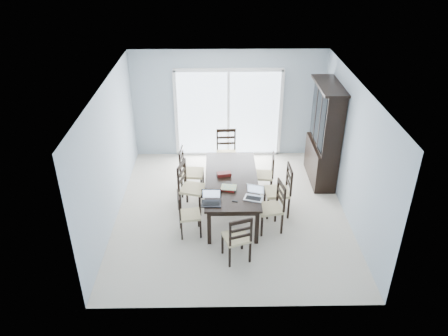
{
  "coord_description": "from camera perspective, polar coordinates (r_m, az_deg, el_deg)",
  "views": [
    {
      "loc": [
        -0.26,
        -7.18,
        5.02
      ],
      "look_at": [
        -0.14,
        0.0,
        0.99
      ],
      "focal_mm": 35.0,
      "sensor_mm": 36.0,
      "label": 1
    }
  ],
  "objects": [
    {
      "name": "chair_left_mid",
      "position": [
        8.54,
        -4.77,
        -1.8
      ],
      "size": [
        0.56,
        0.55,
        1.18
      ],
      "rotation": [
        0.0,
        0.0,
        -1.84
      ],
      "color": "black",
      "rests_on": "floor"
    },
    {
      "name": "china_hutch",
      "position": [
        9.59,
        12.97,
        4.2
      ],
      "size": [
        0.5,
        1.38,
        2.2
      ],
      "color": "black",
      "rests_on": "floor"
    },
    {
      "name": "floor",
      "position": [
        8.77,
        0.94,
        -5.63
      ],
      "size": [
        5.0,
        5.0,
        0.0
      ],
      "primitive_type": "plane",
      "color": "beige",
      "rests_on": "ground"
    },
    {
      "name": "cell_phone",
      "position": [
        7.7,
        1.43,
        -4.33
      ],
      "size": [
        0.11,
        0.07,
        0.01
      ],
      "primitive_type": "cube",
      "rotation": [
        0.0,
        0.0,
        -0.3
      ],
      "color": "black",
      "rests_on": "dining_table"
    },
    {
      "name": "railing",
      "position": [
        12.51,
        0.33,
        8.38
      ],
      "size": [
        4.5,
        0.06,
        1.1
      ],
      "primitive_type": "cube",
      "color": "#99999E",
      "rests_on": "balcony"
    },
    {
      "name": "chair_end_far",
      "position": [
        9.84,
        0.31,
        2.76
      ],
      "size": [
        0.46,
        0.48,
        1.18
      ],
      "rotation": [
        0.0,
        0.0,
        3.19
      ],
      "color": "black",
      "rests_on": "floor"
    },
    {
      "name": "ceiling",
      "position": [
        7.58,
        1.1,
        10.69
      ],
      "size": [
        5.0,
        5.0,
        0.0
      ],
      "primitive_type": "plane",
      "rotation": [
        3.14,
        0.0,
        0.0
      ],
      "color": "white",
      "rests_on": "back_wall"
    },
    {
      "name": "back_wall",
      "position": [
        10.38,
        0.58,
        8.3
      ],
      "size": [
        4.5,
        0.02,
        2.6
      ],
      "primitive_type": "cube",
      "color": "#9EAFBD",
      "rests_on": "floor"
    },
    {
      "name": "game_box",
      "position": [
        8.45,
        0.01,
        -0.81
      ],
      "size": [
        0.29,
        0.18,
        0.07
      ],
      "primitive_type": "cube",
      "rotation": [
        0.0,
        0.0,
        0.2
      ],
      "color": "#521410",
      "rests_on": "dining_table"
    },
    {
      "name": "chair_right_mid",
      "position": [
        8.46,
        7.69,
        -2.25
      ],
      "size": [
        0.48,
        0.47,
        1.19
      ],
      "rotation": [
        0.0,
        0.0,
        1.61
      ],
      "color": "black",
      "rests_on": "floor"
    },
    {
      "name": "balcony",
      "position": [
        11.83,
        0.42,
        3.93
      ],
      "size": [
        4.5,
        2.0,
        0.1
      ],
      "primitive_type": "cube",
      "color": "gray",
      "rests_on": "ground"
    },
    {
      "name": "hot_tub",
      "position": [
        11.58,
        -3.12,
        5.92
      ],
      "size": [
        1.84,
        1.69,
        0.86
      ],
      "rotation": [
        0.0,
        0.0,
        0.13
      ],
      "color": "brown",
      "rests_on": "balcony"
    },
    {
      "name": "laptop_silver",
      "position": [
        7.76,
        3.89,
        -3.67
      ],
      "size": [
        0.38,
        0.32,
        0.23
      ],
      "rotation": [
        0.0,
        0.0,
        -0.3
      ],
      "color": "#B3B3B5",
      "rests_on": "dining_table"
    },
    {
      "name": "wall_left",
      "position": [
        8.33,
        -14.65,
        1.76
      ],
      "size": [
        0.02,
        5.0,
        2.6
      ],
      "primitive_type": "cube",
      "color": "#9EAFBD",
      "rests_on": "floor"
    },
    {
      "name": "dining_table",
      "position": [
        8.4,
        0.98,
        -1.86
      ],
      "size": [
        1.0,
        2.2,
        0.75
      ],
      "color": "black",
      "rests_on": "floor"
    },
    {
      "name": "book_stack",
      "position": [
        8.03,
        0.58,
        -2.62
      ],
      "size": [
        0.31,
        0.26,
        0.05
      ],
      "rotation": [
        0.0,
        0.0,
        -0.28
      ],
      "color": "maroon",
      "rests_on": "dining_table"
    },
    {
      "name": "chair_end_near",
      "position": [
        7.24,
        1.88,
        -8.66
      ],
      "size": [
        0.51,
        0.52,
        1.07
      ],
      "rotation": [
        0.0,
        0.0,
        0.32
      ],
      "color": "black",
      "rests_on": "floor"
    },
    {
      "name": "wall_right",
      "position": [
        8.47,
        16.42,
        1.97
      ],
      "size": [
        0.02,
        5.0,
        2.6
      ],
      "primitive_type": "cube",
      "color": "#9EAFBD",
      "rests_on": "floor"
    },
    {
      "name": "chair_right_near",
      "position": [
        8.03,
        6.66,
        -4.39
      ],
      "size": [
        0.51,
        0.49,
        1.12
      ],
      "rotation": [
        0.0,
        0.0,
        1.76
      ],
      "color": "black",
      "rests_on": "floor"
    },
    {
      "name": "chair_right_far",
      "position": [
        9.09,
        5.73,
        -0.26
      ],
      "size": [
        0.44,
        0.43,
        1.05
      ],
      "rotation": [
        0.0,
        0.0,
        1.48
      ],
      "color": "black",
      "rests_on": "floor"
    },
    {
      "name": "chair_left_near",
      "position": [
        7.9,
        -5.15,
        -5.44
      ],
      "size": [
        0.44,
        0.43,
        1.01
      ],
      "rotation": [
        0.0,
        0.0,
        -1.42
      ],
      "color": "black",
      "rests_on": "floor"
    },
    {
      "name": "sliding_door",
      "position": [
        10.43,
        0.57,
        7.16
      ],
      "size": [
        2.52,
        0.05,
        2.18
      ],
      "color": "silver",
      "rests_on": "floor"
    },
    {
      "name": "laptop_dark",
      "position": [
        7.6,
        -1.69,
        -4.38
      ],
      "size": [
        0.35,
        0.25,
        0.24
      ],
      "rotation": [
        0.0,
        0.0,
        -0.02
      ],
      "color": "black",
      "rests_on": "dining_table"
    },
    {
      "name": "chair_left_far",
      "position": [
        9.06,
        -4.81,
        0.16
      ],
      "size": [
        0.48,
        0.47,
        1.18
      ],
      "rotation": [
        0.0,
        0.0,
        -1.64
      ],
      "color": "black",
      "rests_on": "floor"
    }
  ]
}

